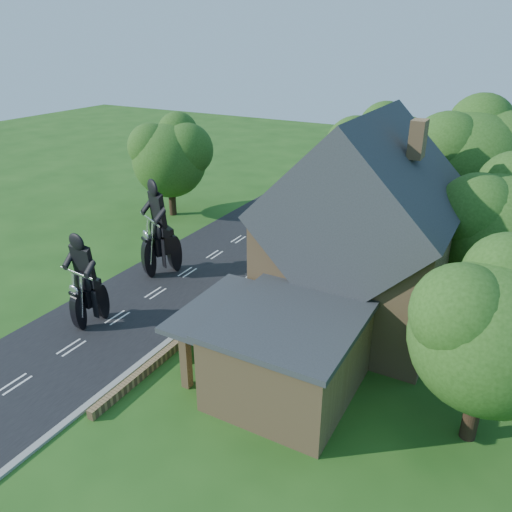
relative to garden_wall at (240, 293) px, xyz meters
The scene contains 19 objects.
ground 6.60m from the garden_wall, 130.70° to the right, with size 120.00×120.00×0.00m, color #204B15.
road 6.60m from the garden_wall, 130.70° to the right, with size 7.00×80.00×0.02m, color black.
kerb 5.04m from the garden_wall, 97.41° to the right, with size 0.30×80.00×0.12m, color gray.
garden_wall is the anchor object (origin of this frame).
house 7.52m from the garden_wall, ahead, with size 9.54×8.64×10.24m.
annex 8.19m from the garden_wall, 46.16° to the right, with size 7.05×5.94×3.44m.
tree_annex_side 14.45m from the garden_wall, 20.89° to the right, with size 5.64×5.20×7.48m.
tree_house_right 13.80m from the garden_wall, 16.32° to the left, with size 6.51×6.00×8.40m.
tree_behind_house 16.06m from the garden_wall, 48.43° to the left, with size 7.81×7.20×10.08m.
tree_behind_left 13.88m from the garden_wall, 72.34° to the left, with size 6.94×6.40×9.16m.
tree_far_road 15.13m from the garden_wall, 140.77° to the left, with size 6.08×5.60×7.84m.
shrub_a 6.09m from the garden_wall, 80.54° to the right, with size 0.90×0.90×1.10m, color #143912.
shrub_b 3.66m from the garden_wall, 74.05° to the right, with size 0.90×0.90×1.10m, color #143912.
shrub_c 1.46m from the garden_wall, 45.00° to the right, with size 0.90×0.90×1.10m, color #143912.
shrub_d 4.14m from the garden_wall, 75.96° to the left, with size 0.90×0.90×1.10m, color #143912.
shrub_e 6.59m from the garden_wall, 81.25° to the left, with size 0.90×0.90×1.10m, color #143912.
shrub_f 9.06m from the garden_wall, 83.66° to the left, with size 0.90×0.90×1.10m, color #143912.
motorcycle_lead 7.84m from the garden_wall, 130.17° to the right, with size 0.40×1.57×1.46m, color black, non-canonical shape.
motorcycle_follow 5.59m from the garden_wall, behind, with size 0.48×1.88×1.75m, color black, non-canonical shape.
Camera 1 is at (16.78, -15.66, 13.31)m, focal length 35.00 mm.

